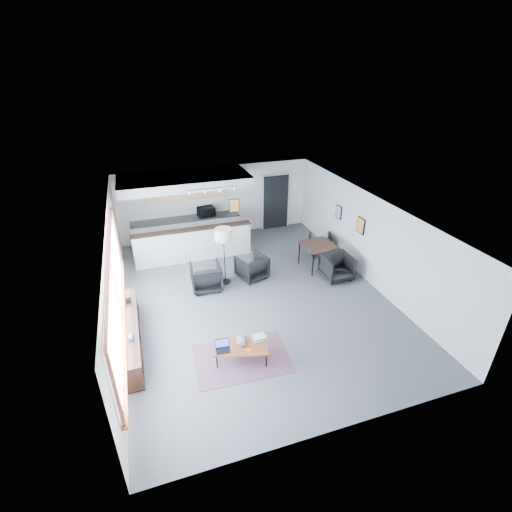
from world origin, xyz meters
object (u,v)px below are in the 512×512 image
object	(u,v)px
book_stack	(260,337)
armchair_right	(252,266)
ceramic_pot	(242,340)
dining_chair_far	(320,244)
microwave	(206,211)
coffee_table	(242,347)
armchair_left	(206,276)
laptop	(223,347)
floor_lamp	(224,236)
dining_table	(318,246)
dining_chair_near	(337,268)

from	to	relation	value
book_stack	armchair_right	world-z (taller)	armchair_right
ceramic_pot	dining_chair_far	xyz separation A→B (m)	(4.00, 4.08, -0.19)
book_stack	microwave	world-z (taller)	microwave
coffee_table	armchair_left	world-z (taller)	armchair_left
book_stack	ceramic_pot	bearing A→B (deg)	-170.73
ceramic_pot	laptop	bearing A→B (deg)	179.10
laptop	coffee_table	bearing A→B (deg)	2.21
ceramic_pot	microwave	distance (m)	6.41
floor_lamp	dining_chair_far	bearing A→B (deg)	13.54
dining_table	armchair_right	bearing A→B (deg)	179.36
armchair_left	microwave	world-z (taller)	microwave
microwave	dining_chair_far	bearing A→B (deg)	-41.10
book_stack	dining_chair_near	world-z (taller)	dining_chair_near
laptop	armchair_right	world-z (taller)	armchair_right
ceramic_pot	armchair_right	size ratio (longest dim) A/B	0.31
dining_chair_far	microwave	xyz separation A→B (m)	(-3.47, 2.27, 0.82)
floor_lamp	dining_chair_near	distance (m)	3.55
armchair_right	floor_lamp	xyz separation A→B (m)	(-0.83, -0.01, 1.11)
microwave	dining_chair_near	bearing A→B (deg)	-59.61
armchair_right	armchair_left	bearing A→B (deg)	-11.63
armchair_right	coffee_table	bearing A→B (deg)	50.47
coffee_table	dining_table	size ratio (longest dim) A/B	1.24
dining_chair_near	coffee_table	bearing A→B (deg)	-147.79
coffee_table	armchair_right	size ratio (longest dim) A/B	1.57
ceramic_pot	armchair_left	world-z (taller)	armchair_left
laptop	microwave	xyz separation A→B (m)	(0.98, 6.35, 0.69)
armchair_left	floor_lamp	size ratio (longest dim) A/B	0.49
coffee_table	floor_lamp	xyz separation A→B (m)	(0.45, 3.24, 1.17)
ceramic_pot	dining_table	distance (m)	4.71
book_stack	armchair_left	size ratio (longest dim) A/B	0.37
dining_chair_near	microwave	world-z (taller)	microwave
book_stack	floor_lamp	world-z (taller)	floor_lamp
laptop	ceramic_pot	bearing A→B (deg)	5.19
dining_chair_far	coffee_table	bearing A→B (deg)	63.01
laptop	book_stack	bearing A→B (deg)	10.23
coffee_table	armchair_right	world-z (taller)	armchair_right
coffee_table	ceramic_pot	size ratio (longest dim) A/B	5.04
microwave	laptop	bearing A→B (deg)	-106.64
microwave	dining_table	bearing A→B (deg)	-55.18
microwave	armchair_left	bearing A→B (deg)	-110.10
armchair_right	microwave	distance (m)	3.28
laptop	dining_chair_near	size ratio (longest dim) A/B	0.45
armchair_left	armchair_right	size ratio (longest dim) A/B	1.05
coffee_table	dining_chair_far	size ratio (longest dim) A/B	2.04
dining_chair_near	microwave	bearing A→B (deg)	127.48
laptop	dining_chair_far	world-z (taller)	dining_chair_far
laptop	ceramic_pot	world-z (taller)	ceramic_pot
armchair_right	dining_chair_near	distance (m)	2.57
armchair_left	microwave	xyz separation A→B (m)	(0.71, 3.29, 0.70)
laptop	dining_table	bearing A→B (deg)	45.58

